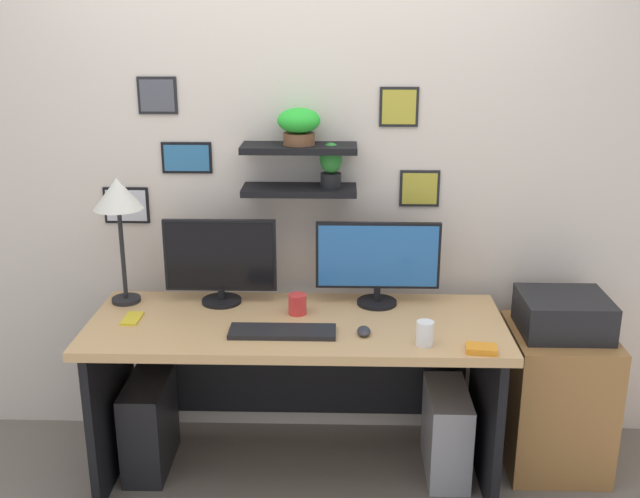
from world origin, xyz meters
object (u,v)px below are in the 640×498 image
computer_mouse (364,331)px  drawer_cabinet (555,397)px  monitor_right (378,261)px  cell_phone (132,318)px  monitor_left (220,260)px  desk_lamp (118,200)px  pen_cup (425,333)px  printer (563,314)px  computer_tower_right (446,432)px  coffee_mug (298,304)px  keyboard (283,332)px  scissors_tray (481,349)px  computer_tower_left (149,424)px  desk (298,359)px

computer_mouse → drawer_cabinet: bearing=16.6°
monitor_right → cell_phone: bearing=-168.5°
monitor_left → desk_lamp: (-0.44, -0.01, 0.28)m
cell_phone → pen_cup: size_ratio=1.40×
monitor_right → printer: size_ratio=1.46×
computer_tower_right → coffee_mug: bearing=175.6°
monitor_right → computer_tower_right: size_ratio=1.38×
computer_mouse → drawer_cabinet: computer_mouse is taller
keyboard → desk_lamp: bearing=155.4°
keyboard → scissors_tray: (0.79, -0.15, 0.00)m
scissors_tray → computer_tower_left: size_ratio=0.28×
computer_mouse → desk_lamp: bearing=162.7°
computer_tower_left → pen_cup: bearing=-12.2°
desk → computer_tower_right: 0.76m
desk → printer: 1.20m
desk_lamp → keyboard: bearing=-24.6°
scissors_tray → computer_tower_right: 0.65m
scissors_tray → printer: 0.61m
keyboard → drawer_cabinet: 1.33m
desk_lamp → pen_cup: 1.45m
desk → scissors_tray: size_ratio=14.88×
desk_lamp → computer_tower_right: size_ratio=1.43×
monitor_left → scissors_tray: bearing=-24.4°
desk → coffee_mug: (0.00, 0.03, 0.25)m
keyboard → drawer_cabinet: size_ratio=0.67×
monitor_right → desk_lamp: (-1.15, -0.01, 0.27)m
computer_mouse → keyboard: bearing=-179.4°
computer_tower_left → drawer_cabinet: bearing=3.1°
drawer_cabinet → printer: bearing=0.0°
keyboard → printer: size_ratio=1.16×
computer_tower_right → scissors_tray: bearing=-78.1°
monitor_right → computer_tower_left: bearing=-170.1°
drawer_cabinet → computer_tower_right: (-0.50, -0.10, -0.13)m
monitor_left → computer_mouse: monitor_left is taller
desk_lamp → coffee_mug: bearing=-8.8°
cell_phone → computer_tower_left: cell_phone is taller
desk_lamp → cell_phone: size_ratio=4.13×
computer_mouse → desk: bearing=146.9°
monitor_right → cell_phone: 1.11m
monitor_right → pen_cup: size_ratio=5.56×
keyboard → desk_lamp: desk_lamp is taller
computer_mouse → pen_cup: size_ratio=0.90×
coffee_mug → drawer_cabinet: size_ratio=0.14×
keyboard → computer_mouse: bearing=0.6°
desk → computer_tower_right: (0.67, -0.02, -0.34)m
monitor_left → pen_cup: 0.99m
drawer_cabinet → desk: bearing=-176.1°
monitor_right → pen_cup: 0.50m
monitor_right → computer_mouse: monitor_right is taller
computer_mouse → computer_tower_right: 0.70m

